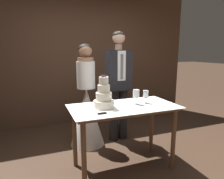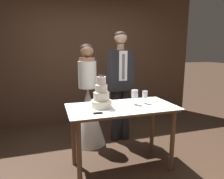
{
  "view_description": "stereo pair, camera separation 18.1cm",
  "coord_description": "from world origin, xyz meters",
  "views": [
    {
      "loc": [
        -0.85,
        -2.05,
        1.49
      ],
      "look_at": [
        0.14,
        0.51,
        0.96
      ],
      "focal_mm": 32.0,
      "sensor_mm": 36.0,
      "label": 1
    },
    {
      "loc": [
        -0.68,
        -2.11,
        1.49
      ],
      "look_at": [
        0.14,
        0.51,
        0.96
      ],
      "focal_mm": 32.0,
      "sensor_mm": 36.0,
      "label": 2
    }
  ],
  "objects": [
    {
      "name": "ground_plane",
      "position": [
        0.0,
        0.0,
        0.0
      ],
      "size": [
        40.0,
        40.0,
        0.0
      ],
      "primitive_type": "plane",
      "color": "#422D21"
    },
    {
      "name": "wall_back",
      "position": [
        0.0,
        2.08,
        1.46
      ],
      "size": [
        4.99,
        0.12,
        2.92
      ],
      "primitive_type": "cube",
      "color": "#513828",
      "rests_on": "ground_plane"
    },
    {
      "name": "cake_table",
      "position": [
        0.14,
        0.1,
        0.71
      ],
      "size": [
        1.33,
        0.69,
        0.82
      ],
      "color": "brown",
      "rests_on": "ground_plane"
    },
    {
      "name": "tiered_cake",
      "position": [
        -0.11,
        0.13,
        0.95
      ],
      "size": [
        0.25,
        0.25,
        0.39
      ],
      "color": "silver",
      "rests_on": "cake_table"
    },
    {
      "name": "cake_knife",
      "position": [
        -0.14,
        -0.1,
        0.83
      ],
      "size": [
        0.4,
        0.04,
        0.02
      ],
      "rotation": [
        0.0,
        0.0,
        -0.04
      ],
      "color": "silver",
      "rests_on": "cake_table"
    },
    {
      "name": "wine_glass_near",
      "position": [
        0.47,
        0.14,
        0.93
      ],
      "size": [
        0.07,
        0.07,
        0.17
      ],
      "color": "silver",
      "rests_on": "cake_table"
    },
    {
      "name": "wine_glass_middle",
      "position": [
        0.33,
        0.13,
        0.95
      ],
      "size": [
        0.08,
        0.08,
        0.19
      ],
      "color": "silver",
      "rests_on": "cake_table"
    },
    {
      "name": "bride",
      "position": [
        -0.13,
        0.91,
        0.58
      ],
      "size": [
        0.54,
        0.54,
        1.59
      ],
      "color": "white",
      "rests_on": "ground_plane"
    },
    {
      "name": "groom",
      "position": [
        0.41,
        0.91,
        0.99
      ],
      "size": [
        0.38,
        0.25,
        1.79
      ],
      "color": "black",
      "rests_on": "ground_plane"
    }
  ]
}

